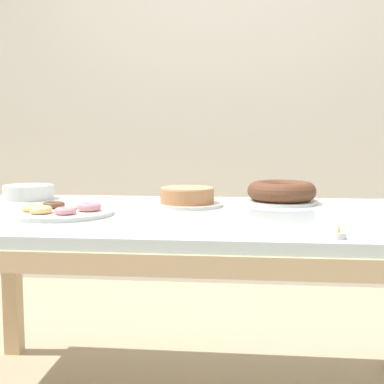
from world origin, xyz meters
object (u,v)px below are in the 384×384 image
Objects in this scene: cake_chocolate_round at (187,198)px; tealight_centre at (338,235)px; pastry_platter at (62,211)px; cake_golden_bundt at (282,193)px; plate_stack at (28,192)px.

cake_chocolate_round reaches higher than tealight_centre.
cake_chocolate_round is 0.76× the size of pastry_platter.
pastry_platter is 0.93m from tealight_centre.
pastry_platter is at bearing -153.39° from cake_golden_bundt.
cake_chocolate_round is at bearing -161.99° from cake_golden_bundt.
tealight_centre is (0.11, -0.71, -0.03)m from cake_golden_bundt.
pastry_platter is at bearing -54.53° from plate_stack.
pastry_platter reaches higher than tealight_centre.
cake_chocolate_round is 0.75m from tealight_centre.
cake_golden_bundt is 1.06m from plate_stack.
cake_chocolate_round is 6.79× the size of tealight_centre.
cake_chocolate_round is 1.29× the size of plate_stack.
plate_stack is at bearing 168.46° from cake_chocolate_round.
pastry_platter is (-0.77, -0.38, -0.03)m from cake_golden_bundt.
cake_chocolate_round reaches higher than pastry_platter.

